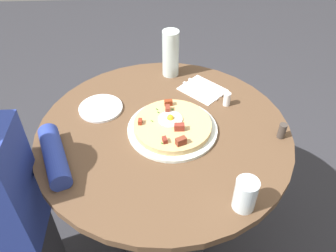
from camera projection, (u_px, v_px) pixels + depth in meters
ground_plane at (165, 234)px, 1.77m from camera, size 6.00×6.00×0.00m
dining_table at (164, 161)px, 1.41m from camera, size 0.94×0.94×0.71m
pizza_plate at (172, 128)px, 1.29m from camera, size 0.33×0.33×0.01m
breakfast_pizza at (172, 125)px, 1.28m from camera, size 0.28×0.28×0.05m
bread_plate at (101, 108)px, 1.38m from camera, size 0.17×0.17×0.01m
napkin at (202, 90)px, 1.48m from camera, size 0.22×0.22×0.00m
fork at (205, 87)px, 1.49m from camera, size 0.13×0.14×0.00m
knife at (200, 91)px, 1.47m from camera, size 0.13×0.14×0.00m
water_glass at (245, 194)px, 1.01m from camera, size 0.07×0.07×0.11m
water_bottle at (171, 53)px, 1.50m from camera, size 0.07×0.07×0.21m
salt_shaker at (227, 99)px, 1.39m from camera, size 0.03×0.03×0.06m
pepper_shaker at (282, 131)px, 1.25m from camera, size 0.03×0.03×0.06m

